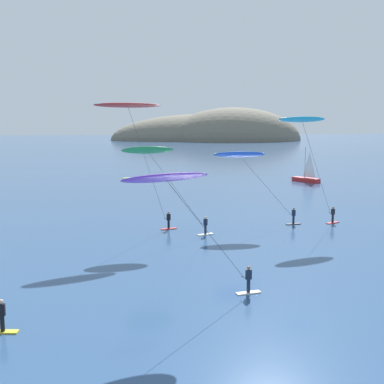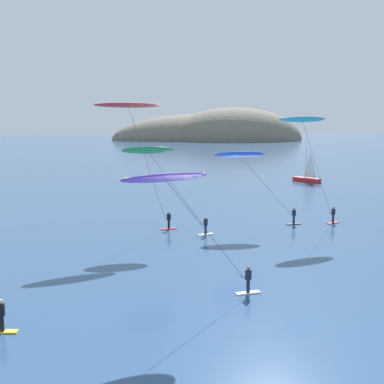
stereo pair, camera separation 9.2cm
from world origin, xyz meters
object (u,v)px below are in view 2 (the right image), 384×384
Objects in this scene: kitesurfer_blue at (245,160)px; kitesurfer_green at (154,158)px; sailboat_near at (305,178)px; kitesurfer_cyan at (305,129)px; kitesurfer_purple at (172,186)px; kitesurfer_red at (132,116)px.

kitesurfer_green reaches higher than kitesurfer_blue.
sailboat_near is 35.63m from kitesurfer_cyan.
kitesurfer_blue is at bearing 23.11° from kitesurfer_green.
kitesurfer_green is at bearing 91.66° from kitesurfer_purple.
kitesurfer_blue is 1.05× the size of kitesurfer_purple.
kitesurfer_cyan is 1.20× the size of kitesurfer_blue.
kitesurfer_red reaches higher than kitesurfer_purple.
kitesurfer_cyan is at bearing -10.00° from kitesurfer_blue.
sailboat_near is 0.68× the size of kitesurfer_purple.
sailboat_near is at bearing 70.11° from kitesurfer_cyan.
kitesurfer_green is at bearing -169.07° from kitesurfer_cyan.
kitesurfer_red is (-10.67, -1.82, 4.22)m from kitesurfer_blue.
kitesurfer_red is at bearing -177.08° from kitesurfer_cyan.
kitesurfer_blue is 0.75× the size of kitesurfer_red.
kitesurfer_red is (-16.25, -0.83, 1.23)m from kitesurfer_cyan.
sailboat_near is 57.91m from kitesurfer_purple.
kitesurfer_cyan is 0.90× the size of kitesurfer_red.
kitesurfer_purple reaches higher than sailboat_near.
sailboat_near is 44.64m from kitesurfer_red.
kitesurfer_blue reaches higher than sailboat_near.
kitesurfer_purple is (2.30, -18.23, -3.81)m from kitesurfer_red.
sailboat_near is at bearing 53.41° from kitesurfer_green.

